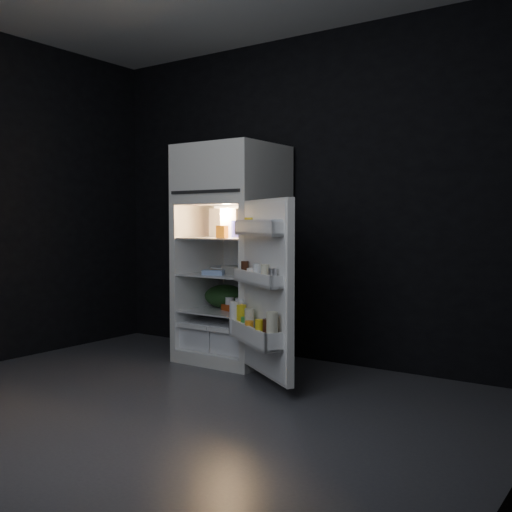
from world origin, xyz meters
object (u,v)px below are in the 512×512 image
Objects in this scene: fridge_door at (263,290)px; egg_carton at (237,271)px; refrigerator at (234,246)px; milk_jug at (222,223)px; yogurt_tray at (235,308)px.

fridge_door reaches higher than egg_carton.
egg_carton is (0.13, -0.12, -0.19)m from refrigerator.
milk_jug is (-0.10, -0.03, 0.19)m from refrigerator.
egg_carton is 1.28× the size of yogurt_tray.
refrigerator is 7.42× the size of milk_jug.
yogurt_tray is (-0.05, 0.04, -0.31)m from egg_carton.
milk_jug is (-0.79, 0.56, 0.46)m from fridge_door.
egg_carton is at bearing 140.64° from fridge_door.
refrigerator is 0.52m from yogurt_tray.
refrigerator is 0.26m from egg_carton.
milk_jug is at bearing -165.47° from refrigerator.
refrigerator is at bearing 139.91° from fridge_door.
refrigerator reaches higher than fridge_door.
milk_jug is 0.79× the size of egg_carton.
milk_jug is at bearing 144.82° from fridge_door.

